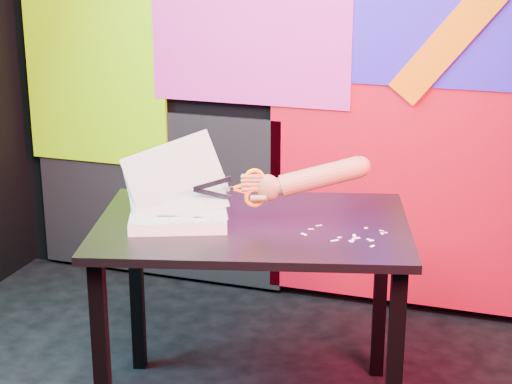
% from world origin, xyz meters
% --- Properties ---
extents(room, '(3.01, 3.01, 2.71)m').
position_xyz_m(room, '(0.00, 0.00, 1.35)').
color(room, black).
rests_on(room, ground).
extents(backdrop, '(2.88, 0.05, 2.08)m').
position_xyz_m(backdrop, '(0.06, 1.46, 0.96)').
color(backdrop, red).
rests_on(backdrop, ground).
extents(work_table, '(1.24, 0.98, 0.75)m').
position_xyz_m(work_table, '(0.11, 0.44, 0.65)').
color(work_table, black).
rests_on(work_table, ground).
extents(printout_stack, '(0.42, 0.35, 0.32)m').
position_xyz_m(printout_stack, '(-0.14, 0.35, 0.78)').
color(printout_stack, white).
rests_on(printout_stack, work_table).
extents(scissors, '(0.23, 0.10, 0.14)m').
position_xyz_m(scissors, '(0.10, 0.43, 0.88)').
color(scissors, '#9CA3BE').
rests_on(scissors, printout_stack).
extents(hand_forearm, '(0.41, 0.20, 0.16)m').
position_xyz_m(hand_forearm, '(0.30, 0.51, 0.91)').
color(hand_forearm, '#8B5A40').
rests_on(hand_forearm, work_table).
extents(paper_clippings, '(0.28, 0.18, 0.00)m').
position_xyz_m(paper_clippings, '(0.47, 0.41, 0.75)').
color(paper_clippings, white).
rests_on(paper_clippings, work_table).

